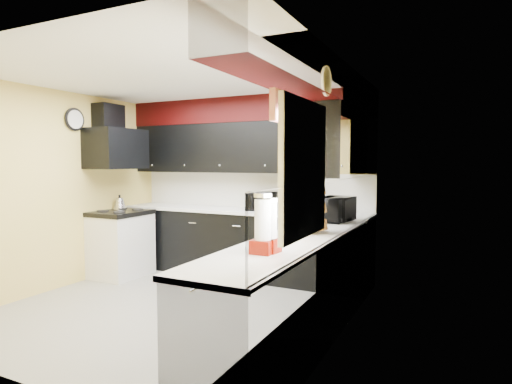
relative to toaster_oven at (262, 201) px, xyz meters
The scene contains 35 objects.
ground 1.89m from the toaster_oven, 101.54° to the right, with size 3.60×3.60×0.00m, color gray.
wall_back 0.45m from the toaster_oven, 138.96° to the left, with size 3.60×0.06×2.50m, color #E0C666.
wall_right 2.14m from the toaster_oven, 45.77° to the right, with size 0.06×3.60×2.50m, color #E0C666.
wall_left 2.61m from the toaster_oven, 144.11° to the right, with size 0.06×3.60×2.50m, color #E0C666.
ceiling 2.12m from the toaster_oven, 101.54° to the right, with size 3.60×3.60×0.06m, color white.
cab_back 0.69m from the toaster_oven, behind, with size 3.60×0.60×0.90m, color black.
cab_right 2.26m from the toaster_oven, 56.99° to the right, with size 0.60×3.00×0.90m, color black.
counter_back 0.34m from the toaster_oven, behind, with size 3.62×0.64×0.04m, color white.
counter_right 2.19m from the toaster_oven, 56.99° to the right, with size 0.64×3.02×0.04m, color white.
splash_back 0.43m from the toaster_oven, 140.02° to the left, with size 3.60×0.02×0.50m, color white.
splash_right 2.13m from the toaster_oven, 45.96° to the right, with size 0.02×3.60×0.50m, color white.
upper_back 1.10m from the toaster_oven, behind, with size 2.60×0.35×0.70m, color black.
upper_right 1.63m from the toaster_oven, 25.58° to the right, with size 0.35×1.80×0.70m, color black.
soffit_back 1.30m from the toaster_oven, 163.64° to the left, with size 3.60×0.36×0.35m, color black.
soffit_right 2.49m from the toaster_oven, 52.56° to the right, with size 0.36×3.24×0.35m, color black.
stove 2.07m from the toaster_oven, 156.75° to the right, with size 0.60×0.75×0.86m, color white.
cooktop 1.98m from the toaster_oven, 156.75° to the right, with size 0.62×0.77×0.06m, color black.
hood 2.14m from the toaster_oven, 157.31° to the right, with size 0.50×0.78×0.55m, color black.
hood_duct 2.42m from the toaster_oven, 158.66° to the right, with size 0.24×0.40×0.40m, color black.
window 2.88m from the toaster_oven, 58.76° to the right, with size 0.03×0.86×0.96m, color white, non-canonical shape.
valance 2.95m from the toaster_oven, 59.72° to the right, with size 0.04×0.88×0.20m, color red.
pan_top 1.07m from the toaster_oven, ahead, with size 0.03×0.22×0.40m, color black, non-canonical shape.
pan_mid 0.86m from the toaster_oven, 12.05° to the right, with size 0.03×0.28×0.46m, color black, non-canonical shape.
pan_low 0.84m from the toaster_oven, 16.61° to the left, with size 0.03×0.24×0.42m, color black, non-canonical shape.
cut_board 0.93m from the toaster_oven, 23.80° to the right, with size 0.03×0.26×0.35m, color white.
baskets 1.91m from the toaster_oven, 50.75° to the right, with size 0.27×0.27×0.50m, color brown, non-canonical shape.
clock 2.67m from the toaster_oven, 148.45° to the right, with size 0.03×0.30×0.30m, color black, non-canonical shape.
deco_plate 2.66m from the toaster_oven, 52.18° to the right, with size 0.03×0.24×0.24m, color white, non-canonical shape.
toaster_oven is the anchor object (origin of this frame).
microwave 1.36m from the toaster_oven, 28.29° to the right, with size 0.49×0.33×0.27m, color black.
utensil_crock 0.71m from the toaster_oven, ahead, with size 0.15×0.15×0.16m, color silver.
knife_block 0.73m from the toaster_oven, ahead, with size 0.10×0.14×0.22m, color black.
kettle 2.08m from the toaster_oven, 163.18° to the right, with size 0.18×0.18×0.16m, color #ABABAF, non-canonical shape.
dispenser_a 2.74m from the toaster_oven, 63.58° to the right, with size 0.14×0.14×0.37m, color maroon, non-canonical shape.
dispenser_b 2.79m from the toaster_oven, 64.64° to the right, with size 0.15×0.15×0.42m, color #5B0812, non-canonical shape.
Camera 1 is at (2.79, -3.74, 1.60)m, focal length 30.00 mm.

